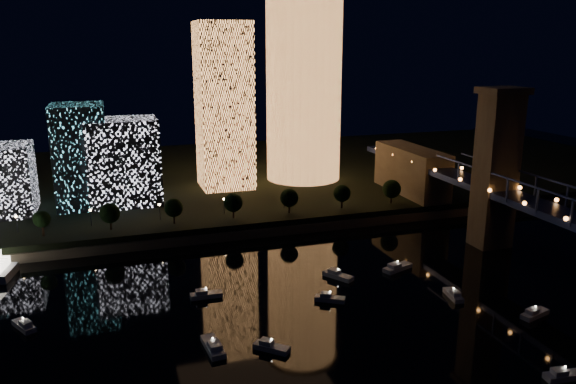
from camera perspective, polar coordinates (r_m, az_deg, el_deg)
ground at (r=120.98m, az=9.01°, el=-16.40°), size 520.00×520.00×0.00m
far_bank at (r=263.13m, az=-6.84°, el=1.48°), size 420.00×160.00×5.00m
seawall at (r=190.25m, az=-2.17°, el=-3.90°), size 420.00×6.00×3.00m
tower_cylindrical at (r=243.47m, az=1.60°, el=10.56°), size 34.00×34.00×79.04m
tower_rectangular at (r=230.74m, az=-6.52°, el=8.63°), size 20.85×20.85×66.34m
midrise_blocks at (r=217.69m, az=-22.66°, el=2.45°), size 75.20×26.53×36.86m
motorboats at (r=129.97m, az=4.72°, el=-13.50°), size 121.31×77.61×2.78m
esplanade_trees at (r=189.08m, az=-8.55°, el=-1.33°), size 166.36×6.89×8.94m
street_lamps at (r=193.60m, az=-12.91°, el=-1.61°), size 132.70×0.70×5.65m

